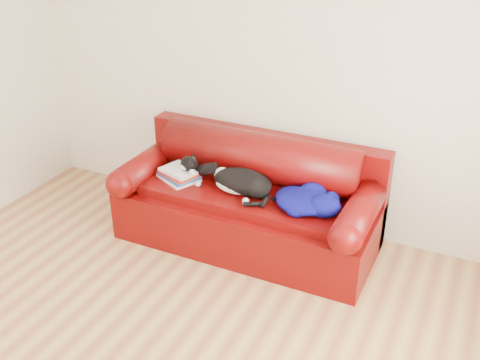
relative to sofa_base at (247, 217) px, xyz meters
The scene contains 7 objects.
ground 1.51m from the sofa_base, 92.41° to the right, with size 4.50×4.50×0.00m, color brown.
room_shell 2.06m from the sofa_base, 87.65° to the right, with size 4.52×4.02×2.61m.
sofa_base is the anchor object (origin of this frame).
sofa_back 0.39m from the sofa_base, 90.00° to the left, with size 2.10×1.01×0.88m.
book_stack 0.67m from the sofa_base, behind, with size 0.40×0.37×0.10m.
cat 0.37m from the sofa_base, 102.66° to the right, with size 0.66×0.40×0.25m.
blanket 0.63m from the sofa_base, ahead, with size 0.57×0.46×0.16m.
Camera 1 is at (1.72, -2.14, 2.63)m, focal length 42.00 mm.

